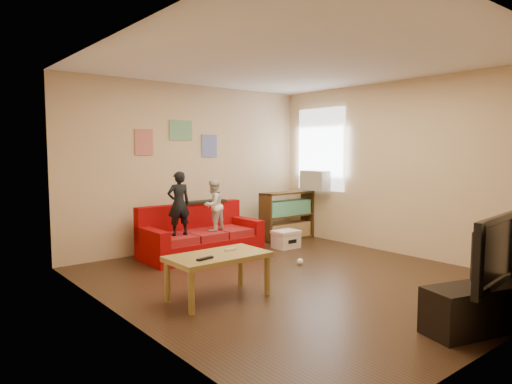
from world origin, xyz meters
TOP-DOWN VIEW (x-y plane):
  - room_shell at (0.00, 0.00)m, footprint 4.52×5.02m
  - sofa at (-0.23, 1.90)m, footprint 1.84×0.85m
  - child_a at (-0.68, 1.74)m, footprint 0.37×0.27m
  - child_b at (-0.08, 1.74)m, footprint 0.46×0.41m
  - coffee_table at (-1.19, -0.01)m, footprint 1.10×0.60m
  - remote at (-1.44, -0.13)m, footprint 0.21×0.08m
  - game_controller at (-0.99, 0.04)m, footprint 0.14×0.06m
  - bookshelf at (1.70, 1.98)m, footprint 1.09×0.33m
  - window at (2.22, 1.65)m, footprint 0.04×1.08m
  - ac_unit at (2.10, 1.65)m, footprint 0.28×0.55m
  - artwork_left at (-0.85, 2.48)m, footprint 0.30×0.01m
  - artwork_center at (-0.20, 2.48)m, footprint 0.42×0.01m
  - artwork_right at (0.35, 2.48)m, footprint 0.30×0.01m
  - file_box at (1.16, 1.43)m, footprint 0.43×0.33m
  - tv_stand at (0.14, -2.25)m, footprint 1.18×0.68m
  - television at (0.14, -2.25)m, footprint 1.12×0.28m
  - tissue at (0.54, 0.47)m, footprint 0.11×0.11m

SIDE VIEW (x-z plane):
  - tissue at x=0.54m, z-range 0.00..0.09m
  - file_box at x=1.16m, z-range 0.00..0.30m
  - tv_stand at x=0.14m, z-range 0.00..0.42m
  - sofa at x=-0.23m, z-range -0.13..0.68m
  - bookshelf at x=1.70m, z-range -0.05..0.82m
  - coffee_table at x=-1.19m, z-range 0.18..0.67m
  - remote at x=-1.44m, z-range 0.49..0.52m
  - game_controller at x=-0.99m, z-range 0.49..0.52m
  - television at x=0.14m, z-range 0.42..1.06m
  - child_b at x=-0.08m, z-range 0.39..1.18m
  - child_a at x=-0.68m, z-range 0.39..1.32m
  - ac_unit at x=2.10m, z-range 0.91..1.26m
  - room_shell at x=0.00m, z-range -0.01..2.71m
  - window at x=2.22m, z-range 0.90..2.38m
  - artwork_right at x=0.35m, z-range 1.51..1.89m
  - artwork_left at x=-0.85m, z-range 1.55..1.95m
  - artwork_center at x=-0.20m, z-range 1.79..2.11m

